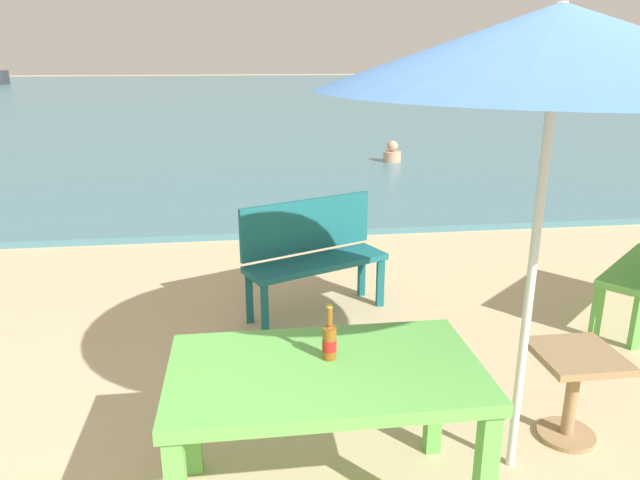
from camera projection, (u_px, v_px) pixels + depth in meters
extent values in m
cube|color=teal|center=(258.00, 94.00, 30.67)|extent=(120.00, 50.00, 0.08)
cube|color=#60B24C|center=(325.00, 372.00, 2.65)|extent=(1.40, 0.80, 0.06)
cube|color=#60B24C|center=(191.00, 412.00, 3.01)|extent=(0.08, 0.08, 0.70)
cube|color=#60B24C|center=(435.00, 394.00, 3.17)|extent=(0.08, 0.08, 0.70)
cylinder|color=brown|center=(329.00, 343.00, 2.68)|extent=(0.06, 0.06, 0.16)
cone|color=brown|center=(330.00, 328.00, 2.66)|extent=(0.06, 0.06, 0.03)
cylinder|color=brown|center=(330.00, 316.00, 2.64)|extent=(0.03, 0.03, 0.09)
cylinder|color=red|center=(329.00, 345.00, 2.69)|extent=(0.07, 0.07, 0.05)
cylinder|color=gold|center=(330.00, 306.00, 2.63)|extent=(0.03, 0.03, 0.01)
cylinder|color=silver|center=(533.00, 261.00, 2.81)|extent=(0.04, 0.04, 2.30)
cone|color=#33598C|center=(558.00, 47.00, 2.52)|extent=(2.10, 2.10, 0.36)
cube|color=#9E7A51|center=(577.00, 356.00, 3.22)|extent=(0.44, 0.44, 0.04)
cylinder|color=#9E7A51|center=(571.00, 399.00, 3.31)|extent=(0.07, 0.07, 0.50)
cylinder|color=#9E7A51|center=(566.00, 435.00, 3.38)|extent=(0.32, 0.32, 0.03)
cube|color=#196066|center=(317.00, 263.00, 4.85)|extent=(1.24, 0.81, 0.05)
cube|color=#196066|center=(307.00, 226.00, 4.89)|extent=(1.11, 0.52, 0.44)
cube|color=#196066|center=(265.00, 310.00, 4.53)|extent=(0.06, 0.06, 0.42)
cube|color=#196066|center=(380.00, 282.00, 5.08)|extent=(0.06, 0.06, 0.42)
cube|color=#196066|center=(249.00, 298.00, 4.76)|extent=(0.06, 0.06, 0.42)
cube|color=#196066|center=(361.00, 273.00, 5.30)|extent=(0.06, 0.06, 0.42)
cube|color=#60B24C|center=(637.00, 273.00, 5.29)|extent=(0.06, 0.06, 0.42)
cube|color=#60B24C|center=(597.00, 312.00, 4.50)|extent=(0.06, 0.06, 0.42)
cube|color=#60B24C|center=(637.00, 322.00, 4.33)|extent=(0.06, 0.06, 0.42)
cylinder|color=tan|center=(392.00, 157.00, 11.40)|extent=(0.34, 0.34, 0.20)
sphere|color=tan|center=(392.00, 146.00, 11.34)|extent=(0.21, 0.21, 0.21)
cube|color=navy|center=(475.00, 73.00, 46.26)|extent=(4.67, 1.27, 0.96)
cube|color=silver|center=(470.00, 62.00, 45.95)|extent=(1.49, 0.96, 0.74)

